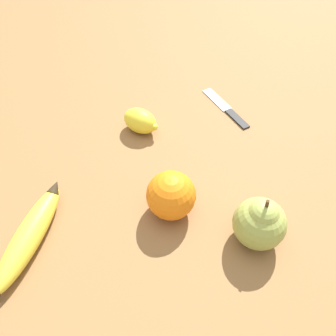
{
  "coord_description": "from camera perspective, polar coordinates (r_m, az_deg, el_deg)",
  "views": [
    {
      "loc": [
        0.44,
        0.05,
        0.46
      ],
      "look_at": [
        0.07,
        0.07,
        0.03
      ],
      "focal_mm": 35.0,
      "sensor_mm": 36.0,
      "label": 1
    }
  ],
  "objects": [
    {
      "name": "ground_plane",
      "position": [
        0.64,
        -6.3,
        2.99
      ],
      "size": [
        3.0,
        3.0,
        0.0
      ],
      "primitive_type": "plane",
      "color": "olive"
    },
    {
      "name": "banana",
      "position": [
        0.54,
        -22.94,
        -10.65
      ],
      "size": [
        0.2,
        0.09,
        0.04
      ],
      "rotation": [
        0.0,
        0.0,
        2.85
      ],
      "color": "yellow",
      "rests_on": "ground_plane"
    },
    {
      "name": "orange",
      "position": [
        0.52,
        0.53,
        -4.76
      ],
      "size": [
        0.08,
        0.08,
        0.08
      ],
      "color": "orange",
      "rests_on": "ground_plane"
    },
    {
      "name": "pear",
      "position": [
        0.5,
        15.7,
        -9.04
      ],
      "size": [
        0.08,
        0.08,
        0.1
      ],
      "color": "#99A84C",
      "rests_on": "ground_plane"
    },
    {
      "name": "lemon",
      "position": [
        0.66,
        -4.84,
        8.17
      ],
      "size": [
        0.08,
        0.09,
        0.05
      ],
      "rotation": [
        0.0,
        0.0,
        0.95
      ],
      "color": "yellow",
      "rests_on": "ground_plane"
    },
    {
      "name": "paring_knife",
      "position": [
        0.73,
        10.23,
        10.15
      ],
      "size": [
        0.14,
        0.08,
        0.01
      ],
      "rotation": [
        0.0,
        0.0,
        2.03
      ],
      "color": "silver",
      "rests_on": "ground_plane"
    }
  ]
}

